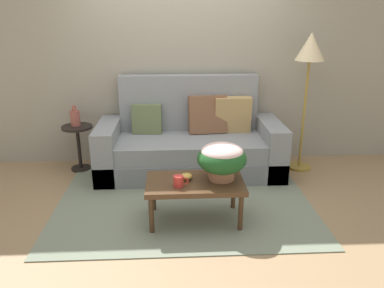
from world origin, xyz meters
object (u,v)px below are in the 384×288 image
(coffee_table, at_px, (195,186))
(coffee_mug, at_px, (179,181))
(floor_lamp, at_px, (310,57))
(table_vase, at_px, (75,118))
(snack_bowl, at_px, (186,176))
(couch, at_px, (191,144))
(side_table, at_px, (78,140))
(potted_plant, at_px, (222,158))

(coffee_table, relative_size, coffee_mug, 6.61)
(floor_lamp, bearing_deg, coffee_mug, -139.65)
(coffee_table, distance_m, table_vase, 1.95)
(snack_bowl, bearing_deg, floor_lamp, 38.51)
(coffee_mug, relative_size, table_vase, 0.55)
(couch, bearing_deg, floor_lamp, 0.54)
(coffee_mug, distance_m, table_vase, 1.91)
(coffee_mug, bearing_deg, coffee_table, 34.74)
(coffee_table, distance_m, side_table, 1.90)
(coffee_table, xyz_separation_m, table_vase, (-1.38, 1.34, 0.31))
(coffee_table, distance_m, potted_plant, 0.36)
(potted_plant, xyz_separation_m, snack_bowl, (-0.33, 0.00, -0.18))
(table_vase, bearing_deg, floor_lamp, -2.38)
(coffee_table, bearing_deg, coffee_mug, -145.26)
(coffee_table, height_order, side_table, side_table)
(potted_plant, height_order, snack_bowl, potted_plant)
(side_table, relative_size, coffee_mug, 4.17)
(side_table, distance_m, snack_bowl, 1.82)
(couch, xyz_separation_m, side_table, (-1.39, 0.11, 0.05))
(coffee_table, xyz_separation_m, coffee_mug, (-0.15, -0.10, 0.10))
(couch, distance_m, side_table, 1.40)
(coffee_mug, xyz_separation_m, table_vase, (-1.23, 1.44, 0.22))
(couch, relative_size, side_table, 3.86)
(potted_plant, xyz_separation_m, table_vase, (-1.63, 1.30, 0.06))
(snack_bowl, distance_m, table_vase, 1.86)
(side_table, xyz_separation_m, table_vase, (-0.01, 0.02, 0.28))
(table_vase, bearing_deg, couch, -5.26)
(snack_bowl, height_order, table_vase, table_vase)
(couch, height_order, table_vase, couch)
(coffee_mug, bearing_deg, floor_lamp, 40.35)
(floor_lamp, bearing_deg, couch, -179.46)
(coffee_mug, distance_m, snack_bowl, 0.16)
(side_table, bearing_deg, snack_bowl, -44.77)
(couch, height_order, floor_lamp, floor_lamp)
(potted_plant, bearing_deg, coffee_table, -171.48)
(coffee_table, xyz_separation_m, side_table, (-1.37, 1.32, 0.04))
(floor_lamp, xyz_separation_m, coffee_mug, (-1.56, -1.33, -0.93))
(table_vase, bearing_deg, side_table, -52.89)
(couch, xyz_separation_m, snack_bowl, (-0.10, -1.17, 0.10))
(snack_bowl, bearing_deg, side_table, 135.23)
(side_table, xyz_separation_m, snack_bowl, (1.29, -1.28, 0.05))
(floor_lamp, bearing_deg, coffee_table, -139.10)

